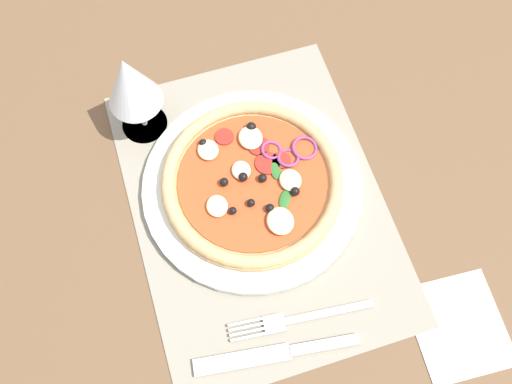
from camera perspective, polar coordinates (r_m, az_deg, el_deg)
name	(u,v)px	position (r cm, az deg, el deg)	size (l,w,h in cm)	color
ground_plane	(257,207)	(75.84, 0.15, -1.55)	(190.00, 140.00, 2.40)	brown
placemat	(258,203)	(74.54, 0.15, -1.16)	(44.34, 32.62, 0.40)	gray
plate	(253,186)	(74.66, -0.30, 0.60)	(29.31, 29.31, 1.15)	silver
pizza	(253,181)	(73.16, -0.28, 1.16)	(23.93, 23.93, 2.65)	tan
fork	(293,320)	(70.01, 3.80, -12.84)	(3.28, 18.06, 0.44)	silver
knife	(275,354)	(69.27, 1.95, -16.12)	(4.26, 20.04, 0.62)	silver
wine_glass	(130,83)	(73.11, -12.67, 10.72)	(7.20, 7.20, 14.90)	silver
napkin	(459,326)	(74.41, 19.92, -12.70)	(12.12, 10.91, 0.36)	silver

